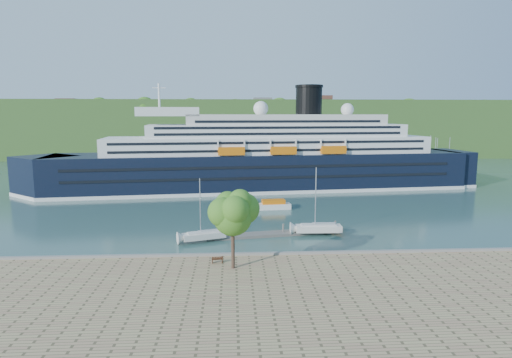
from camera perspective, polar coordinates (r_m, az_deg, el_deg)
name	(u,v)px	position (r m, az deg, el deg)	size (l,w,h in m)	color
ground	(261,262)	(53.27, 0.67, -11.03)	(400.00, 400.00, 0.00)	#2D5048
far_hillside	(240,128)	(195.21, -2.18, 6.80)	(400.00, 50.00, 24.00)	#395923
quay_coping	(261,254)	(52.71, 0.69, -9.92)	(220.00, 0.50, 0.30)	slate
cruise_ship	(261,138)	(102.57, 0.64, 5.55)	(111.39, 16.22, 25.01)	black
park_bench	(217,259)	(50.18, -5.18, -10.58)	(1.34, 0.55, 0.86)	#442413
promenade_tree	(233,226)	(47.14, -3.11, -6.27)	(5.80, 5.80, 9.60)	#30691B
floating_pontoon	(270,234)	(64.45, 1.83, -7.35)	(18.84, 2.30, 0.42)	#67625C
sailboat_white_near	(204,212)	(60.79, -7.01, -4.36)	(6.73, 1.87, 8.69)	silver
sailboat_white_far	(319,203)	(64.29, 8.40, -3.19)	(7.55, 2.10, 9.75)	silver
tender_launch	(273,204)	(82.01, 2.34, -3.39)	(6.61, 2.26, 1.83)	orange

